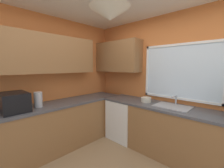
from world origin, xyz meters
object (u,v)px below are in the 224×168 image
dishwasher (125,119)px  microwave (14,102)px  bowl (146,100)px  sink_assembly (172,106)px  kettle (38,100)px

dishwasher → microwave: bearing=-109.2°
dishwasher → bowl: size_ratio=4.38×
dishwasher → bowl: (0.50, 0.03, 0.51)m
bowl → microwave: bearing=-121.2°
sink_assembly → bowl: (-0.50, -0.01, 0.03)m
dishwasher → kettle: bearing=-112.5°
kettle → sink_assembly: kettle is taller
dishwasher → kettle: size_ratio=3.27×
dishwasher → microwave: (-0.66, -1.89, 0.61)m
sink_assembly → kettle: bearing=-136.1°
dishwasher → bowl: 0.72m
dishwasher → sink_assembly: size_ratio=1.49×
microwave → dishwasher: bearing=70.8°
dishwasher → bowl: bearing=3.4°
kettle → sink_assembly: (1.65, 1.58, -0.12)m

